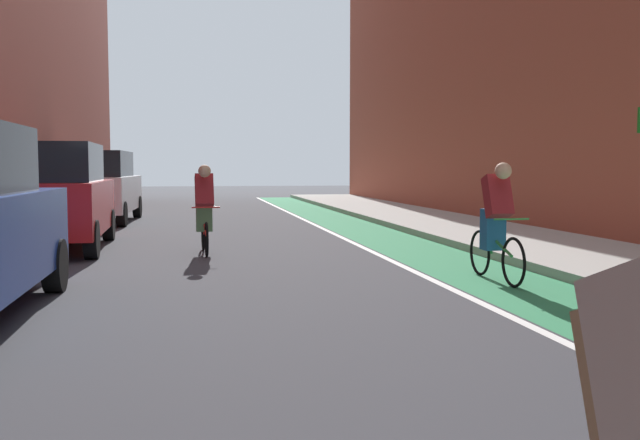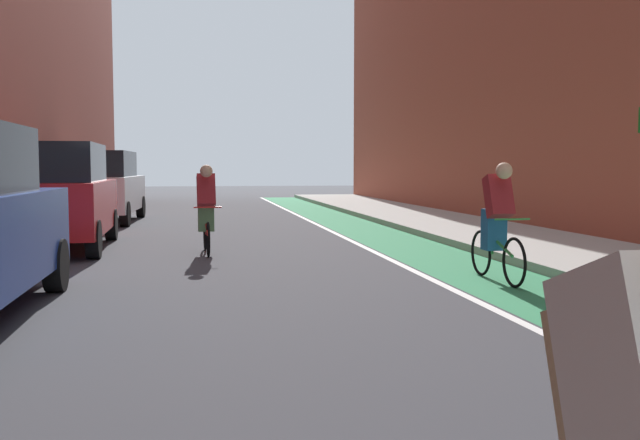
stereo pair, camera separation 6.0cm
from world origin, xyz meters
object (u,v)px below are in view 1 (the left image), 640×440
at_px(cyclist_trailing, 496,222).
at_px(cyclist_far, 204,207).
at_px(parked_suv_red, 54,196).
at_px(parked_suv_white, 100,186).

xyz_separation_m(cyclist_trailing, cyclist_far, (-3.83, 3.79, 0.03)).
xyz_separation_m(parked_suv_red, parked_suv_white, (-0.00, 6.74, 0.00)).
distance_m(cyclist_trailing, cyclist_far, 5.39).
bearing_deg(parked_suv_red, cyclist_far, -21.15).
xyz_separation_m(parked_suv_red, cyclist_far, (2.74, -1.06, -0.17)).
xyz_separation_m(parked_suv_white, cyclist_trailing, (6.57, -11.59, -0.21)).
relative_size(parked_suv_red, parked_suv_white, 0.93).
xyz_separation_m(parked_suv_red, cyclist_trailing, (6.57, -4.85, -0.21)).
distance_m(parked_suv_white, cyclist_far, 8.27).
bearing_deg(parked_suv_white, parked_suv_red, -89.97).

